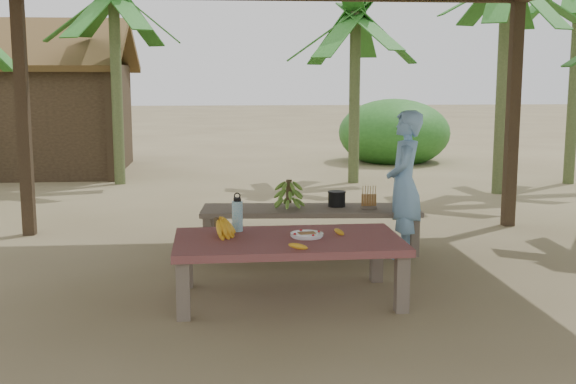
{
  "coord_description": "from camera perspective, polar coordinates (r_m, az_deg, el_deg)",
  "views": [
    {
      "loc": [
        -0.61,
        -5.94,
        1.77
      ],
      "look_at": [
        -0.06,
        0.09,
        0.8
      ],
      "focal_mm": 45.0,
      "sensor_mm": 36.0,
      "label": 1
    }
  ],
  "objects": [
    {
      "name": "hut",
      "position": [
        14.48,
        -20.91,
        5.86
      ],
      "size": [
        4.4,
        3.43,
        2.85
      ],
      "color": "black",
      "rests_on": "ground"
    },
    {
      "name": "banana_plant_n",
      "position": [
        12.18,
        5.35,
        12.67
      ],
      "size": [
        1.8,
        1.8,
        3.02
      ],
      "color": "#596638",
      "rests_on": "ground"
    },
    {
      "name": "loose_banana_front",
      "position": [
        5.38,
        0.8,
        -4.31
      ],
      "size": [
        0.16,
        0.09,
        0.04
      ],
      "primitive_type": "ellipsoid",
      "rotation": [
        0.0,
        0.0,
        1.27
      ],
      "color": "yellow",
      "rests_on": "work_table"
    },
    {
      "name": "ground",
      "position": [
        6.22,
        0.63,
        -7.42
      ],
      "size": [
        80.0,
        80.0,
        0.0
      ],
      "primitive_type": "plane",
      "color": "brown",
      "rests_on": "ground"
    },
    {
      "name": "skewer_rack",
      "position": [
        7.32,
        6.41,
        -0.4
      ],
      "size": [
        0.19,
        0.09,
        0.24
      ],
      "primitive_type": null,
      "rotation": [
        0.0,
        0.0,
        -0.08
      ],
      "color": "#A57F47",
      "rests_on": "bench"
    },
    {
      "name": "bench",
      "position": [
        7.35,
        1.78,
        -1.7
      ],
      "size": [
        2.24,
        0.77,
        0.45
      ],
      "rotation": [
        0.0,
        0.0,
        -0.08
      ],
      "color": "brown",
      "rests_on": "ground"
    },
    {
      "name": "loose_banana_side",
      "position": [
        5.88,
        4.06,
        -3.16
      ],
      "size": [
        0.1,
        0.14,
        0.04
      ],
      "primitive_type": "ellipsoid",
      "rotation": [
        0.0,
        0.0,
        0.43
      ],
      "color": "yellow",
      "rests_on": "work_table"
    },
    {
      "name": "water_flask",
      "position": [
        5.99,
        -4.02,
        -1.82
      ],
      "size": [
        0.09,
        0.09,
        0.32
      ],
      "color": "#3CA2BB",
      "rests_on": "work_table"
    },
    {
      "name": "banana_plant_nw",
      "position": [
        12.31,
        -13.6,
        13.88
      ],
      "size": [
        1.8,
        1.8,
        3.35
      ],
      "color": "#596638",
      "rests_on": "ground"
    },
    {
      "name": "ripe_banana_bunch",
      "position": [
        5.8,
        -5.67,
        -2.73
      ],
      "size": [
        0.29,
        0.26,
        0.17
      ],
      "primitive_type": null,
      "rotation": [
        0.0,
        0.0,
        0.05
      ],
      "color": "yellow",
      "rests_on": "work_table"
    },
    {
      "name": "plate",
      "position": [
        5.78,
        1.5,
        -3.41
      ],
      "size": [
        0.26,
        0.26,
        0.04
      ],
      "color": "white",
      "rests_on": "work_table"
    },
    {
      "name": "woman",
      "position": [
        7.16,
        9.17,
        0.59
      ],
      "size": [
        0.49,
        0.61,
        1.45
      ],
      "primitive_type": "imported",
      "rotation": [
        0.0,
        0.0,
        -1.87
      ],
      "color": "#6FA0D2",
      "rests_on": "ground"
    },
    {
      "name": "green_banana_stalk",
      "position": [
        7.3,
        0.07,
        -0.1
      ],
      "size": [
        0.29,
        0.29,
        0.31
      ],
      "primitive_type": null,
      "rotation": [
        0.0,
        0.0,
        -0.08
      ],
      "color": "#598C2D",
      "rests_on": "bench"
    },
    {
      "name": "work_table",
      "position": [
        5.76,
        0.01,
        -4.3
      ],
      "size": [
        1.82,
        1.03,
        0.5
      ],
      "rotation": [
        0.0,
        0.0,
        0.02
      ],
      "color": "brown",
      "rests_on": "ground"
    },
    {
      "name": "cooking_pot",
      "position": [
        7.43,
        3.87,
        -0.57
      ],
      "size": [
        0.18,
        0.18,
        0.15
      ],
      "primitive_type": "cylinder",
      "color": "black",
      "rests_on": "bench"
    }
  ]
}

